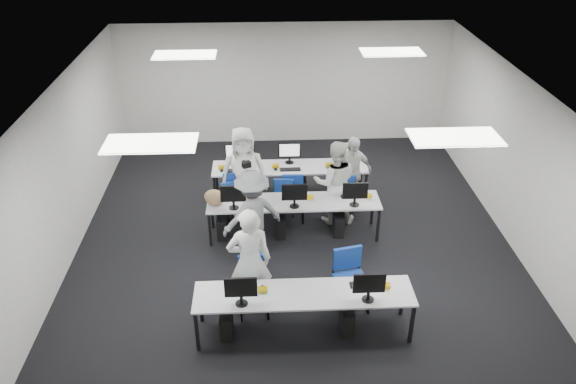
{
  "coord_description": "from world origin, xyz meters",
  "views": [
    {
      "loc": [
        -0.54,
        -8.69,
        6.07
      ],
      "look_at": [
        -0.11,
        0.09,
        1.0
      ],
      "focal_mm": 35.0,
      "sensor_mm": 36.0,
      "label": 1
    }
  ],
  "objects_px": {
    "chair_1": "(350,290)",
    "chair_7": "(344,198)",
    "student_0": "(250,262)",
    "photographer": "(253,215)",
    "desk_mid": "(294,204)",
    "chair_2": "(236,207)",
    "chair_4": "(343,203)",
    "student_1": "(335,182)",
    "chair_3": "(293,206)",
    "chair_5": "(229,203)",
    "student_2": "(244,173)",
    "desk_front": "(304,296)",
    "chair_6": "(285,200)",
    "chair_0": "(254,296)",
    "student_3": "(351,174)"
  },
  "relations": [
    {
      "from": "desk_front",
      "to": "photographer",
      "type": "bearing_deg",
      "value": 110.7
    },
    {
      "from": "student_2",
      "to": "photographer",
      "type": "bearing_deg",
      "value": -89.58
    },
    {
      "from": "chair_1",
      "to": "student_0",
      "type": "xyz_separation_m",
      "value": [
        -1.56,
        -0.01,
        0.62
      ]
    },
    {
      "from": "chair_2",
      "to": "student_0",
      "type": "distance_m",
      "value": 2.71
    },
    {
      "from": "chair_0",
      "to": "student_0",
      "type": "xyz_separation_m",
      "value": [
        -0.04,
        0.03,
        0.63
      ]
    },
    {
      "from": "chair_0",
      "to": "student_1",
      "type": "bearing_deg",
      "value": 54.83
    },
    {
      "from": "chair_7",
      "to": "student_1",
      "type": "distance_m",
      "value": 0.74
    },
    {
      "from": "desk_mid",
      "to": "student_1",
      "type": "height_order",
      "value": "student_1"
    },
    {
      "from": "desk_front",
      "to": "chair_6",
      "type": "bearing_deg",
      "value": 92.3
    },
    {
      "from": "chair_3",
      "to": "chair_5",
      "type": "bearing_deg",
      "value": 173.29
    },
    {
      "from": "desk_front",
      "to": "desk_mid",
      "type": "relative_size",
      "value": 1.0
    },
    {
      "from": "chair_7",
      "to": "chair_1",
      "type": "bearing_deg",
      "value": -85.27
    },
    {
      "from": "desk_front",
      "to": "chair_3",
      "type": "distance_m",
      "value": 3.21
    },
    {
      "from": "chair_4",
      "to": "chair_1",
      "type": "bearing_deg",
      "value": -74.35
    },
    {
      "from": "chair_3",
      "to": "student_3",
      "type": "height_order",
      "value": "student_3"
    },
    {
      "from": "student_0",
      "to": "photographer",
      "type": "relative_size",
      "value": 1.1
    },
    {
      "from": "chair_4",
      "to": "photographer",
      "type": "height_order",
      "value": "photographer"
    },
    {
      "from": "photographer",
      "to": "chair_3",
      "type": "bearing_deg",
      "value": -148.11
    },
    {
      "from": "chair_3",
      "to": "student_3",
      "type": "relative_size",
      "value": 0.56
    },
    {
      "from": "chair_1",
      "to": "student_1",
      "type": "bearing_deg",
      "value": 76.53
    },
    {
      "from": "desk_front",
      "to": "student_2",
      "type": "distance_m",
      "value": 3.52
    },
    {
      "from": "chair_4",
      "to": "student_1",
      "type": "height_order",
      "value": "student_1"
    },
    {
      "from": "chair_2",
      "to": "chair_6",
      "type": "height_order",
      "value": "chair_2"
    },
    {
      "from": "chair_7",
      "to": "student_1",
      "type": "height_order",
      "value": "student_1"
    },
    {
      "from": "chair_1",
      "to": "student_1",
      "type": "height_order",
      "value": "student_1"
    },
    {
      "from": "chair_1",
      "to": "student_2",
      "type": "distance_m",
      "value": 3.38
    },
    {
      "from": "desk_mid",
      "to": "chair_7",
      "type": "distance_m",
      "value": 1.43
    },
    {
      "from": "chair_0",
      "to": "chair_4",
      "type": "height_order",
      "value": "chair_0"
    },
    {
      "from": "chair_7",
      "to": "student_0",
      "type": "distance_m",
      "value": 3.52
    },
    {
      "from": "desk_front",
      "to": "chair_7",
      "type": "xyz_separation_m",
      "value": [
        1.07,
        3.45,
        -0.4
      ]
    },
    {
      "from": "desk_mid",
      "to": "chair_1",
      "type": "distance_m",
      "value": 2.23
    },
    {
      "from": "desk_mid",
      "to": "student_2",
      "type": "distance_m",
      "value": 1.25
    },
    {
      "from": "photographer",
      "to": "desk_front",
      "type": "bearing_deg",
      "value": 85.79
    },
    {
      "from": "chair_4",
      "to": "chair_5",
      "type": "height_order",
      "value": "chair_5"
    },
    {
      "from": "chair_1",
      "to": "chair_7",
      "type": "distance_m",
      "value": 2.93
    },
    {
      "from": "chair_3",
      "to": "student_3",
      "type": "xyz_separation_m",
      "value": [
        1.18,
        0.34,
        0.51
      ]
    },
    {
      "from": "chair_2",
      "to": "chair_7",
      "type": "height_order",
      "value": "chair_2"
    },
    {
      "from": "chair_1",
      "to": "chair_5",
      "type": "height_order",
      "value": "chair_1"
    },
    {
      "from": "chair_4",
      "to": "student_2",
      "type": "distance_m",
      "value": 2.08
    },
    {
      "from": "chair_2",
      "to": "chair_4",
      "type": "relative_size",
      "value": 1.16
    },
    {
      "from": "student_0",
      "to": "student_1",
      "type": "height_order",
      "value": "student_0"
    },
    {
      "from": "chair_7",
      "to": "student_1",
      "type": "relative_size",
      "value": 0.52
    },
    {
      "from": "desk_mid",
      "to": "student_0",
      "type": "xyz_separation_m",
      "value": [
        -0.79,
        -2.07,
        0.25
      ]
    },
    {
      "from": "chair_3",
      "to": "chair_6",
      "type": "distance_m",
      "value": 0.28
    },
    {
      "from": "chair_5",
      "to": "chair_3",
      "type": "bearing_deg",
      "value": -27.45
    },
    {
      "from": "chair_0",
      "to": "student_2",
      "type": "distance_m",
      "value": 2.96
    },
    {
      "from": "chair_7",
      "to": "student_2",
      "type": "height_order",
      "value": "student_2"
    },
    {
      "from": "student_2",
      "to": "photographer",
      "type": "height_order",
      "value": "student_2"
    },
    {
      "from": "chair_5",
      "to": "student_2",
      "type": "height_order",
      "value": "student_2"
    },
    {
      "from": "student_1",
      "to": "chair_4",
      "type": "bearing_deg",
      "value": -133.12
    }
  ]
}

